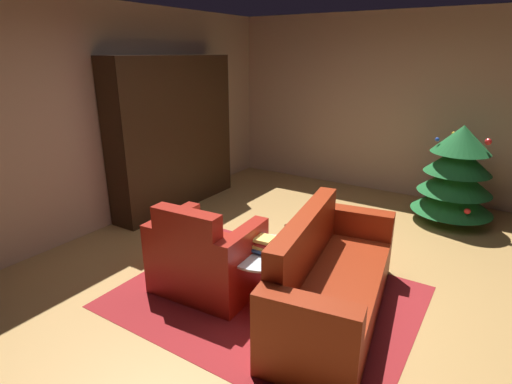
# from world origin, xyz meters

# --- Properties ---
(ground_plane) EXTENTS (7.79, 7.79, 0.00)m
(ground_plane) POSITION_xyz_m (0.00, 0.00, 0.00)
(ground_plane) COLOR #B3864A
(wall_back) EXTENTS (5.49, 0.06, 2.70)m
(wall_back) POSITION_xyz_m (0.00, 3.28, 1.35)
(wall_back) COLOR tan
(wall_back) RESTS_ON ground
(wall_left) EXTENTS (0.06, 6.61, 2.70)m
(wall_left) POSITION_xyz_m (-2.71, 0.00, 1.35)
(wall_left) COLOR tan
(wall_left) RESTS_ON ground
(area_rug) EXTENTS (2.56, 2.00, 0.01)m
(area_rug) POSITION_xyz_m (-0.13, -0.36, 0.00)
(area_rug) COLOR maroon
(area_rug) RESTS_ON ground
(bookshelf_unit) EXTENTS (0.40, 2.06, 2.08)m
(bookshelf_unit) POSITION_xyz_m (-2.44, 1.15, 1.02)
(bookshelf_unit) COLOR black
(bookshelf_unit) RESTS_ON ground
(armchair_red) EXTENTS (0.96, 0.75, 0.88)m
(armchair_red) POSITION_xyz_m (-0.67, -0.54, 0.32)
(armchair_red) COLOR maroon
(armchair_red) RESTS_ON ground
(couch_red) EXTENTS (0.99, 1.94, 0.87)m
(couch_red) POSITION_xyz_m (0.44, -0.27, 0.30)
(couch_red) COLOR maroon
(couch_red) RESTS_ON ground
(coffee_table) EXTENTS (0.71, 0.71, 0.46)m
(coffee_table) POSITION_xyz_m (-0.16, -0.35, 0.41)
(coffee_table) COLOR black
(coffee_table) RESTS_ON ground
(book_stack_on_table) EXTENTS (0.22, 0.20, 0.14)m
(book_stack_on_table) POSITION_xyz_m (-0.15, -0.36, 0.52)
(book_stack_on_table) COLOR #2E548D
(book_stack_on_table) RESTS_ON coffee_table
(bottle_on_table) EXTENTS (0.08, 0.08, 0.24)m
(bottle_on_table) POSITION_xyz_m (-0.01, -0.23, 0.55)
(bottle_on_table) COLOR #632C19
(bottle_on_table) RESTS_ON coffee_table
(decorated_tree) EXTENTS (1.00, 1.00, 1.27)m
(decorated_tree) POSITION_xyz_m (1.00, 2.44, 0.64)
(decorated_tree) COLOR brown
(decorated_tree) RESTS_ON ground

